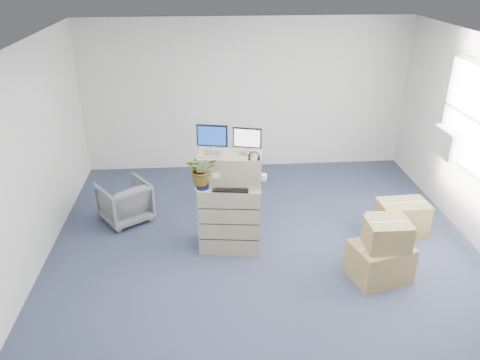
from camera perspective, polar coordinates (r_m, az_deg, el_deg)
name	(u,v)px	position (r m, az deg, el deg)	size (l,w,h in m)	color
ground	(270,274)	(6.22, 3.63, -11.34)	(7.00, 7.00, 0.00)	#262D44
wall_back	(246,96)	(8.77, 0.74, 10.26)	(6.00, 0.02, 2.80)	beige
ac_unit	(448,143)	(7.71, 24.07, 4.18)	(0.24, 0.60, 0.40)	silver
filing_cabinet_lower	(230,216)	(6.49, -1.20, -4.42)	(0.84, 0.51, 0.98)	#9D8A6C
filing_cabinet_upper	(230,169)	(6.21, -1.23, 1.36)	(0.84, 0.42, 0.42)	#9D8A6C
monitor_left	(212,138)	(6.06, -3.42, 5.14)	(0.40, 0.20, 0.40)	#99999E
monitor_right	(247,140)	(6.04, 0.88, 4.92)	(0.36, 0.19, 0.37)	#99999E
headphones	(254,157)	(5.95, 1.72, 2.86)	(0.15, 0.15, 0.02)	black
keyboard	(231,189)	(6.12, -1.12, -1.07)	(0.47, 0.20, 0.02)	black
mouse	(258,187)	(6.16, 2.18, -0.87)	(0.09, 0.05, 0.03)	silver
water_bottle	(234,175)	(6.25, -0.72, 0.58)	(0.06, 0.06, 0.23)	gray
phone_dock	(224,180)	(6.29, -2.00, 0.02)	(0.06, 0.05, 0.13)	silver
external_drive	(254,180)	(6.31, 1.77, -0.06)	(0.16, 0.12, 0.05)	black
tissue_box	(259,177)	(6.27, 2.28, 0.41)	(0.20, 0.10, 0.08)	#428BE0
potted_plant	(202,173)	(6.04, -4.65, 0.91)	(0.41, 0.45, 0.43)	#B5CCA5
office_chair	(125,200)	(7.41, -13.87, -2.36)	(0.68, 0.64, 0.70)	#57575C
cardboard_boxes	(389,239)	(6.57, 17.68, -6.90)	(1.47, 1.63, 0.85)	olive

